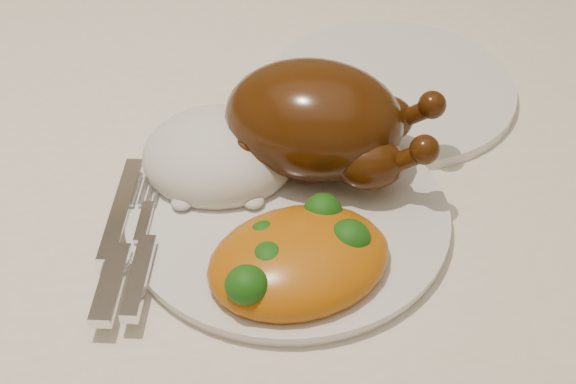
{
  "coord_description": "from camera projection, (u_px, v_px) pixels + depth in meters",
  "views": [
    {
      "loc": [
        0.11,
        -0.53,
        1.22
      ],
      "look_at": [
        0.14,
        -0.06,
        0.8
      ],
      "focal_mm": 50.0,
      "sensor_mm": 36.0,
      "label": 1
    }
  ],
  "objects": [
    {
      "name": "rice_mound",
      "position": [
        219.0,
        156.0,
        0.68
      ],
      "size": [
        0.13,
        0.12,
        0.07
      ],
      "rotation": [
        0.0,
        0.0,
        -0.04
      ],
      "color": "white",
      "rests_on": "dinner_plate"
    },
    {
      "name": "side_plate",
      "position": [
        389.0,
        88.0,
        0.79
      ],
      "size": [
        0.31,
        0.31,
        0.01
      ],
      "primitive_type": "cylinder",
      "rotation": [
        0.0,
        0.0,
        0.3
      ],
      "color": "silver",
      "rests_on": "tablecloth"
    },
    {
      "name": "roast_chicken",
      "position": [
        319.0,
        121.0,
        0.66
      ],
      "size": [
        0.2,
        0.15,
        0.1
      ],
      "rotation": [
        0.0,
        0.0,
        -0.3
      ],
      "color": "#482107",
      "rests_on": "dinner_plate"
    },
    {
      "name": "dinner_plate",
      "position": [
        288.0,
        216.0,
        0.65
      ],
      "size": [
        0.34,
        0.34,
        0.01
      ],
      "primitive_type": "cylinder",
      "rotation": [
        0.0,
        0.0,
        0.43
      ],
      "color": "silver",
      "rests_on": "tablecloth"
    },
    {
      "name": "mac_and_cheese",
      "position": [
        304.0,
        257.0,
        0.59
      ],
      "size": [
        0.17,
        0.15,
        0.05
      ],
      "rotation": [
        0.0,
        0.0,
        0.33
      ],
      "color": "#B75B0B",
      "rests_on": "dinner_plate"
    },
    {
      "name": "dining_table",
      "position": [
        131.0,
        260.0,
        0.76
      ],
      "size": [
        1.6,
        0.9,
        0.76
      ],
      "color": "brown",
      "rests_on": "floor"
    },
    {
      "name": "tablecloth",
      "position": [
        120.0,
        204.0,
        0.71
      ],
      "size": [
        1.73,
        1.03,
        0.18
      ],
      "color": "white",
      "rests_on": "dining_table"
    },
    {
      "name": "cutlery",
      "position": [
        127.0,
        255.0,
        0.6
      ],
      "size": [
        0.05,
        0.18,
        0.01
      ],
      "rotation": [
        0.0,
        0.0,
        -0.12
      ],
      "color": "silver",
      "rests_on": "dinner_plate"
    }
  ]
}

